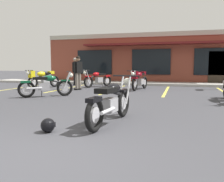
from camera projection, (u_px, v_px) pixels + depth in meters
ground_plane at (112, 107)px, 6.94m from camera, size 80.00×80.00×0.00m
sidewalk_kerb at (149, 83)px, 15.13m from camera, size 22.00×1.80×0.14m
brick_storefront_building at (155, 59)px, 18.49m from camera, size 15.14×6.14×3.42m
painted_stall_lines at (139, 90)px, 11.70m from camera, size 12.99×4.80×0.01m
motorcycle_foreground_classic at (111, 101)px, 4.95m from camera, size 0.72×2.10×0.98m
motorcycle_red_sportbike at (139, 79)px, 11.80m from camera, size 0.77×2.09×0.98m
motorcycle_black_cruiser at (98, 79)px, 13.41m from camera, size 1.24×1.93×0.98m
motorcycle_blue_standard at (42, 78)px, 12.75m from camera, size 1.05×2.02×0.98m
motorcycle_green_cafe_racer at (47, 85)px, 9.19m from camera, size 1.76×1.53×0.98m
person_in_shorts_foreground at (75, 70)px, 14.48m from camera, size 0.55×0.43×1.68m
person_by_back_row at (78, 71)px, 11.73m from camera, size 0.37×0.60×1.68m
helmet_on_pavement at (48, 125)px, 4.31m from camera, size 0.26×0.26×0.26m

